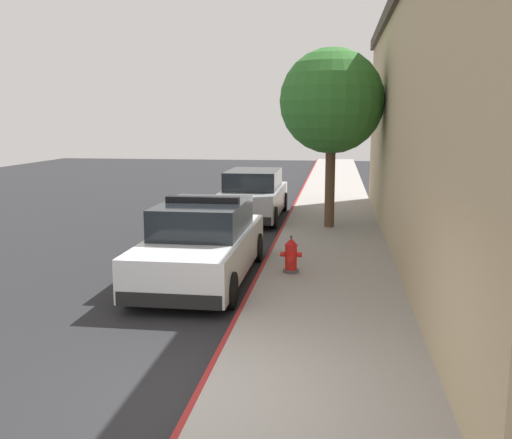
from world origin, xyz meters
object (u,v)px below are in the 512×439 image
fire_hydrant (291,255)px  street_tree (332,102)px  parked_car_silver_ahead (253,195)px  police_cruiser (203,243)px

fire_hydrant → street_tree: size_ratio=0.15×
parked_car_silver_ahead → street_tree: 4.37m
police_cruiser → street_tree: 6.72m
police_cruiser → street_tree: bearing=66.1°
parked_car_silver_ahead → street_tree: bearing=-38.6°
police_cruiser → street_tree: size_ratio=0.96×
street_tree → parked_car_silver_ahead: bearing=141.4°
fire_hydrant → parked_car_silver_ahead: bearing=104.2°
police_cruiser → fire_hydrant: police_cruiser is taller
street_tree → fire_hydrant: bearing=-97.6°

